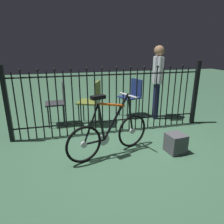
{
  "coord_description": "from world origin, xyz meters",
  "views": [
    {
      "loc": [
        -0.91,
        -2.82,
        1.56
      ],
      "look_at": [
        -0.12,
        0.21,
        0.55
      ],
      "focal_mm": 32.54,
      "sensor_mm": 36.0,
      "label": 1
    }
  ],
  "objects_px": {
    "bicycle": "(110,133)",
    "display_crate": "(176,143)",
    "chair_charcoal": "(59,100)",
    "chair_olive": "(93,99)",
    "chair_navy": "(132,94)",
    "person_visitor": "(157,76)"
  },
  "relations": [
    {
      "from": "chair_navy",
      "to": "bicycle",
      "type": "bearing_deg",
      "value": -120.17
    },
    {
      "from": "chair_charcoal",
      "to": "bicycle",
      "type": "bearing_deg",
      "value": -64.14
    },
    {
      "from": "bicycle",
      "to": "person_visitor",
      "type": "distance_m",
      "value": 2.04
    },
    {
      "from": "chair_charcoal",
      "to": "person_visitor",
      "type": "relative_size",
      "value": 0.55
    },
    {
      "from": "bicycle",
      "to": "chair_olive",
      "type": "xyz_separation_m",
      "value": [
        -0.04,
        1.27,
        0.22
      ]
    },
    {
      "from": "chair_charcoal",
      "to": "chair_navy",
      "type": "bearing_deg",
      "value": 5.73
    },
    {
      "from": "chair_charcoal",
      "to": "person_visitor",
      "type": "height_order",
      "value": "person_visitor"
    },
    {
      "from": "bicycle",
      "to": "chair_charcoal",
      "type": "height_order",
      "value": "bicycle"
    },
    {
      "from": "chair_olive",
      "to": "chair_charcoal",
      "type": "distance_m",
      "value": 0.68
    },
    {
      "from": "chair_navy",
      "to": "display_crate",
      "type": "xyz_separation_m",
      "value": [
        0.05,
        -1.82,
        -0.38
      ]
    },
    {
      "from": "chair_navy",
      "to": "display_crate",
      "type": "height_order",
      "value": "chair_navy"
    },
    {
      "from": "chair_olive",
      "to": "chair_navy",
      "type": "bearing_deg",
      "value": 19.22
    },
    {
      "from": "bicycle",
      "to": "person_visitor",
      "type": "relative_size",
      "value": 0.84
    },
    {
      "from": "chair_olive",
      "to": "chair_charcoal",
      "type": "xyz_separation_m",
      "value": [
        -0.66,
        0.18,
        -0.03
      ]
    },
    {
      "from": "bicycle",
      "to": "chair_olive",
      "type": "bearing_deg",
      "value": 91.87
    },
    {
      "from": "chair_olive",
      "to": "bicycle",
      "type": "bearing_deg",
      "value": -88.13
    },
    {
      "from": "display_crate",
      "to": "chair_navy",
      "type": "bearing_deg",
      "value": 91.73
    },
    {
      "from": "chair_navy",
      "to": "person_visitor",
      "type": "distance_m",
      "value": 0.68
    },
    {
      "from": "chair_navy",
      "to": "display_crate",
      "type": "relative_size",
      "value": 2.9
    },
    {
      "from": "chair_navy",
      "to": "chair_charcoal",
      "type": "height_order",
      "value": "chair_charcoal"
    },
    {
      "from": "chair_charcoal",
      "to": "display_crate",
      "type": "xyz_separation_m",
      "value": [
        1.69,
        -1.65,
        -0.38
      ]
    },
    {
      "from": "bicycle",
      "to": "display_crate",
      "type": "xyz_separation_m",
      "value": [
        0.99,
        -0.2,
        -0.19
      ]
    }
  ]
}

